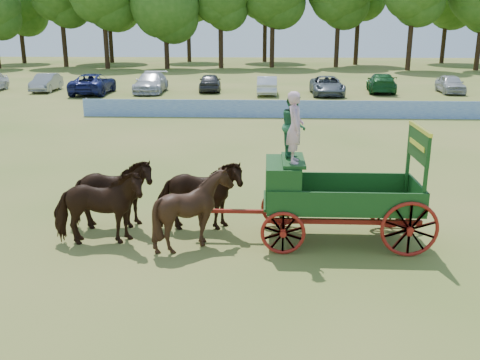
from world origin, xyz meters
The scene contains 8 objects.
ground centered at (0.00, 0.00, 0.00)m, with size 160.00×160.00×0.00m, color olive.
horse_lead_left centered at (-7.09, -1.56, 0.98)m, with size 1.05×2.31×1.96m, color black.
horse_lead_right centered at (-7.09, -0.46, 0.98)m, with size 1.05×2.31×1.96m, color black.
horse_wheel_left centered at (-4.69, -1.56, 0.98)m, with size 1.58×1.78×1.96m, color black.
horse_wheel_right centered at (-4.69, -0.46, 0.98)m, with size 1.05×2.31×1.96m, color black.
farm_dray centered at (-1.75, -0.99, 1.68)m, with size 5.99×2.00×3.87m.
sponsor_banner centered at (-1.00, 18.00, 0.53)m, with size 26.00×0.08×1.05m, color blue.
parked_cars centered at (-2.02, 29.95, 0.78)m, with size 51.19×7.86×1.65m.
Camera 1 is at (-2.98, -13.98, 5.37)m, focal length 40.00 mm.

